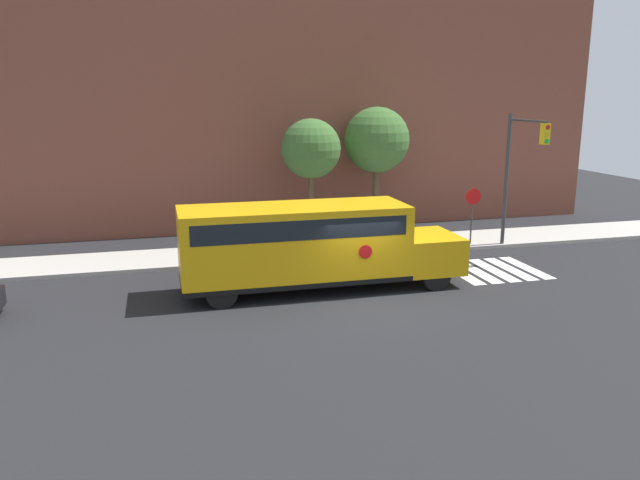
% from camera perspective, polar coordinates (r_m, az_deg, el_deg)
% --- Properties ---
extents(ground_plane, '(60.00, 60.00, 0.00)m').
position_cam_1_polar(ground_plane, '(20.42, 3.98, -5.41)').
color(ground_plane, black).
extents(sidewalk_strip, '(44.00, 3.00, 0.15)m').
position_cam_1_polar(sidewalk_strip, '(26.39, -0.51, -0.90)').
color(sidewalk_strip, '#B2ADA3').
rests_on(sidewalk_strip, ground).
extents(building_backdrop, '(32.00, 4.00, 13.94)m').
position_cam_1_polar(building_backdrop, '(31.94, -3.47, 14.02)').
color(building_backdrop, brown).
rests_on(building_backdrop, ground).
extents(crosswalk_stripes, '(3.30, 3.20, 0.01)m').
position_cam_1_polar(crosswalk_stripes, '(24.53, 15.57, -2.66)').
color(crosswalk_stripes, white).
rests_on(crosswalk_stripes, ground).
extents(school_bus, '(9.56, 2.57, 2.92)m').
position_cam_1_polar(school_bus, '(20.84, -1.13, -0.23)').
color(school_bus, '#EAA80F').
rests_on(school_bus, ground).
extents(stop_sign, '(0.70, 0.10, 2.58)m').
position_cam_1_polar(stop_sign, '(27.59, 13.76, 2.82)').
color(stop_sign, '#38383A').
rests_on(stop_sign, ground).
extents(traffic_light, '(0.28, 2.74, 5.72)m').
position_cam_1_polar(traffic_light, '(27.03, 17.68, 6.71)').
color(traffic_light, '#38383A').
rests_on(traffic_light, ground).
extents(tree_near_sidewalk, '(3.06, 3.06, 5.94)m').
position_cam_1_polar(tree_near_sidewalk, '(29.55, 5.22, 9.04)').
color(tree_near_sidewalk, brown).
rests_on(tree_near_sidewalk, ground).
extents(tree_far_sidewalk, '(2.67, 2.67, 5.46)m').
position_cam_1_polar(tree_far_sidewalk, '(28.10, -0.83, 8.29)').
color(tree_far_sidewalk, brown).
rests_on(tree_far_sidewalk, ground).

